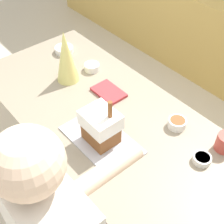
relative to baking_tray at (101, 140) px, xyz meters
name	(u,v)px	position (x,y,z in m)	size (l,w,h in m)	color
ground_plane	(105,193)	(-0.17, 0.15, -0.92)	(12.00, 12.00, 0.00)	beige
kitchen_island	(104,158)	(-0.17, 0.15, -0.46)	(1.85, 0.87, 0.92)	gray
baking_tray	(101,140)	(0.00, 0.00, 0.00)	(0.46, 0.26, 0.01)	#B2B2BC
gingerbread_house	(101,126)	(0.00, 0.00, 0.11)	(0.19, 0.16, 0.30)	brown
decorative_tree	(66,57)	(-0.57, 0.18, 0.18)	(0.15, 0.15, 0.36)	#DBD675
candy_bowl_center_rear	(177,123)	(0.20, 0.40, 0.02)	(0.11, 0.11, 0.05)	white
candy_bowl_behind_tray	(64,49)	(-0.87, 0.34, 0.02)	(0.14, 0.14, 0.04)	white
candy_bowl_near_tray_left	(92,67)	(-0.55, 0.36, 0.02)	(0.11, 0.11, 0.05)	white
candy_bowl_front_corner	(202,159)	(0.45, 0.31, 0.02)	(0.10, 0.10, 0.04)	silver
cookbook	(109,92)	(-0.28, 0.29, 0.01)	(0.21, 0.14, 0.02)	#B23338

